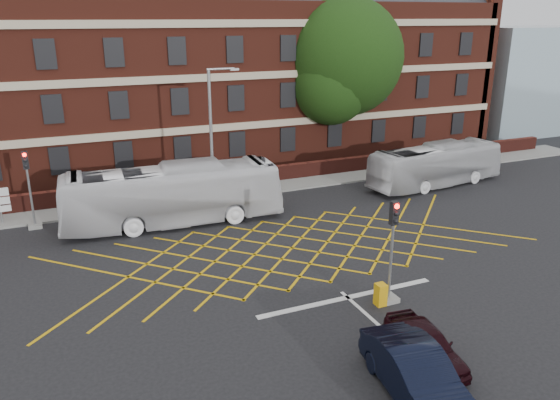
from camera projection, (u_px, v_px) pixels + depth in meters
name	position (u px, v px, depth m)	size (l,w,h in m)	color
ground	(310.00, 264.00, 25.44)	(120.00, 120.00, 0.00)	black
victorian_building	(188.00, 59.00, 42.15)	(51.00, 12.17, 20.40)	#592117
boundary_wall	(224.00, 180.00, 36.57)	(56.00, 0.50, 1.10)	#491913
far_pavement	(229.00, 191.00, 35.86)	(60.00, 3.00, 0.12)	slate
glass_block	(521.00, 78.00, 54.87)	(14.00, 10.00, 10.00)	#99B2BF
box_junction_hatching	(292.00, 248.00, 27.18)	(11.50, 0.12, 0.02)	#CC990C
stop_line	(348.00, 297.00, 22.39)	(8.00, 0.30, 0.02)	silver
centre_line	(454.00, 393.00, 16.74)	(0.15, 14.00, 0.02)	silver
bus_left	(173.00, 195.00, 29.92)	(2.80, 11.98, 3.34)	silver
bus_right	(436.00, 165.00, 36.79)	(2.38, 10.19, 2.84)	#BABABE
car_navy	(416.00, 375.00, 16.33)	(1.67, 4.78, 1.58)	black
car_maroon	(425.00, 344.00, 18.13)	(1.49, 3.71, 1.26)	black
deciduous_tree	(343.00, 65.00, 41.65)	(9.04, 9.04, 12.53)	black
traffic_light_near	(391.00, 261.00, 21.58)	(0.70, 0.70, 4.27)	slate
traffic_light_far	(31.00, 197.00, 29.24)	(0.70, 0.70, 4.27)	slate
street_lamp	(213.00, 164.00, 31.74)	(2.25, 1.00, 8.25)	slate
utility_cabinet	(381.00, 295.00, 21.70)	(0.40, 0.42, 0.92)	#D49A0C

